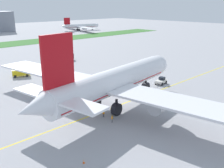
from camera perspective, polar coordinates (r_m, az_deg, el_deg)
ground_plane at (r=67.79m, az=2.57°, el=-3.78°), size 600.00×600.00×0.00m
apron_taxi_line at (r=67.02m, az=3.31°, el=-4.04°), size 280.00×0.36×0.01m
airliner_foreground at (r=61.00m, az=0.08°, el=0.33°), size 50.06×77.94×19.30m
pushback_tug at (r=83.39m, az=10.78°, el=0.69°), size 5.87×3.07×2.16m
ground_crew_wingwalker_port at (r=55.50m, az=0.02°, el=-7.52°), size 0.51×0.46×1.70m
ground_crew_marshaller_front at (r=58.08m, az=-1.88°, el=-6.40°), size 0.30×0.57×1.64m
traffic_cone_near_nose at (r=43.17m, az=-6.25°, el=-16.62°), size 0.36×0.36×0.58m
traffic_cone_starboard_wing at (r=72.10m, az=19.55°, el=-3.25°), size 0.36×0.36×0.58m
service_truck_baggage_loader at (r=118.14m, az=-9.51°, el=5.87°), size 5.89×4.18×2.82m
service_truck_fuel_bowser at (r=95.64m, az=-19.38°, el=2.43°), size 6.18×4.23×2.63m
parked_airliner_far_outer at (r=256.01m, az=-7.05°, el=12.55°), size 38.52×62.31×12.26m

